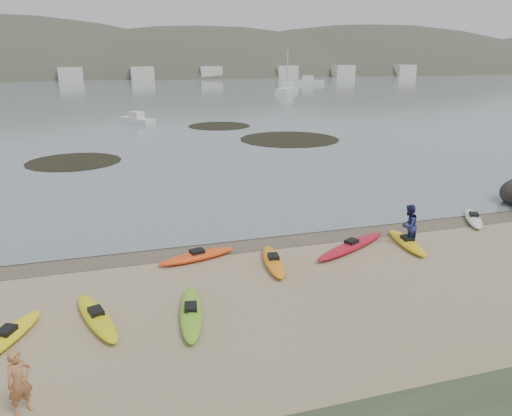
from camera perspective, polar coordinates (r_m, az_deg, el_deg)
name	(u,v)px	position (r m, az deg, el deg)	size (l,w,h in m)	color
ground	(256,239)	(22.77, 0.00, -3.61)	(600.00, 600.00, 0.00)	tan
wet_sand	(258,242)	(22.50, 0.22, -3.86)	(60.00, 60.00, 0.00)	brown
water	(109,67)	(320.51, -16.44, 15.17)	(1200.00, 1200.00, 0.00)	slate
kayaks	(275,267)	(19.53, 2.18, -6.74)	(22.79, 8.75, 0.34)	yellow
person_west	(19,382)	(13.43, -25.43, -17.53)	(0.60, 0.39, 1.64)	#C0794C
person_east	(409,225)	(22.71, 17.05, -1.92)	(0.92, 0.72, 1.89)	navy
kelp_mats	(223,140)	(49.15, -3.83, 7.77)	(28.29, 23.37, 0.04)	black
moored_boats	(128,93)	(105.02, -14.42, 12.66)	(105.01, 76.31, 1.37)	silver
far_hills	(212,111)	(220.42, -5.02, 10.96)	(550.00, 135.00, 80.00)	#384235
far_town	(139,73)	(165.91, -13.17, 14.74)	(199.00, 5.00, 4.00)	beige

